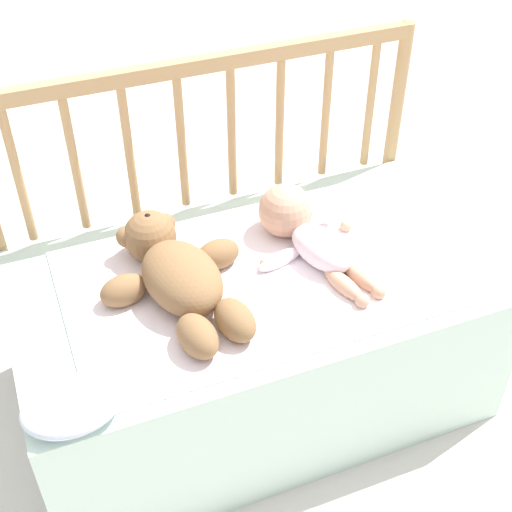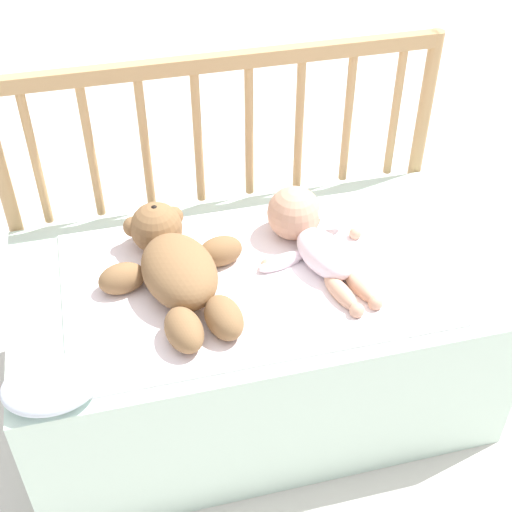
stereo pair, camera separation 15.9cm
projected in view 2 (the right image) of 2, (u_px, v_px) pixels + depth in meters
ground_plane at (256, 392)px, 1.91m from camera, size 12.00×12.00×0.00m
crib_mattress at (256, 338)px, 1.77m from camera, size 1.11×0.61×0.42m
crib_rail at (224, 148)px, 1.78m from camera, size 1.11×0.04×0.81m
blanket at (250, 278)px, 1.62m from camera, size 0.84×0.52×0.01m
teddy_bear at (176, 266)px, 1.58m from camera, size 0.35×0.45×0.13m
baby at (310, 235)px, 1.67m from camera, size 0.28×0.39×0.13m
small_pillow at (51, 385)px, 1.35m from camera, size 0.19×0.14×0.06m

